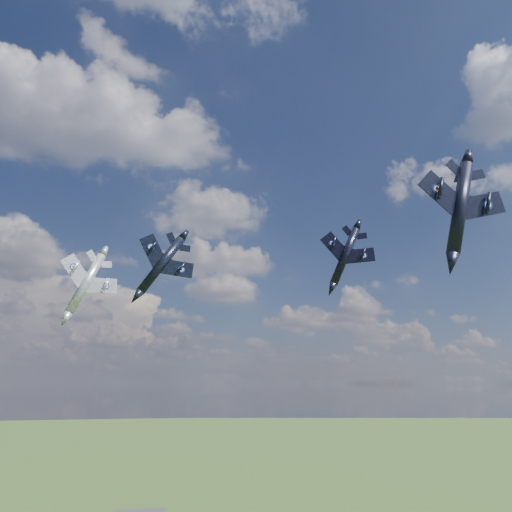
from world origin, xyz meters
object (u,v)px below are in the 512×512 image
object	(u,v)px
jet_high_navy	(345,256)
jet_left_silver	(86,283)
jet_lead_navy	(161,265)
jet_right_navy	(460,208)

from	to	relation	value
jet_high_navy	jet_left_silver	bearing A→B (deg)	-155.18
jet_lead_navy	jet_right_navy	world-z (taller)	jet_right_navy
jet_high_navy	jet_right_navy	bearing A→B (deg)	-72.93
jet_right_navy	jet_left_silver	xyz separation A→B (m)	(-41.07, 32.37, -4.01)
jet_lead_navy	jet_high_navy	size ratio (longest dim) A/B	0.83
jet_high_navy	jet_left_silver	xyz separation A→B (m)	(-43.23, -3.24, -7.64)
jet_left_silver	jet_high_navy	bearing A→B (deg)	-17.26
jet_lead_navy	jet_high_navy	bearing A→B (deg)	19.32
jet_high_navy	jet_left_silver	distance (m)	44.02
jet_lead_navy	jet_right_navy	bearing A→B (deg)	-39.08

